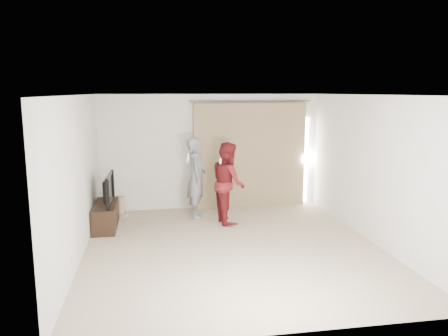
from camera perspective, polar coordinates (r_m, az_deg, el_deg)
The scene contains 10 objects.
floor at distance 7.63m, azimuth 1.20°, elevation -10.41°, with size 5.50×5.50×0.00m, color tan.
wall_back at distance 9.96m, azimuth -1.72°, elevation 2.14°, with size 5.00×0.04×2.60m, color silver.
wall_left at distance 7.25m, azimuth -18.58°, elevation -1.34°, with size 0.04×5.50×2.60m.
ceiling at distance 7.15m, azimuth 1.27°, elevation 9.52°, with size 5.00×5.50×0.01m, color silver.
curtain at distance 10.07m, azimuth 3.49°, elevation 1.66°, with size 2.80×0.11×2.46m.
tv_console at distance 8.98m, azimuth -15.18°, elevation -6.02°, with size 0.43×1.24×0.48m, color black.
tv at distance 8.85m, azimuth -15.34°, elevation -2.67°, with size 1.04×0.14×0.60m, color black.
scratching_post at distance 9.70m, azimuth -13.36°, elevation -5.14°, with size 0.32×0.32×0.43m.
person_man at distance 9.25m, azimuth -3.61°, elevation -1.23°, with size 0.49×0.67×1.73m.
person_woman at distance 8.89m, azimuth 0.56°, elevation -1.90°, with size 0.71×0.87×1.66m.
Camera 1 is at (-1.34, -7.03, 2.66)m, focal length 35.00 mm.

